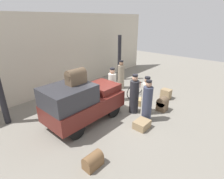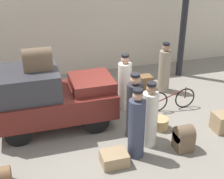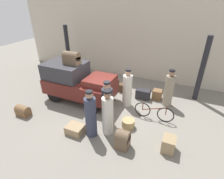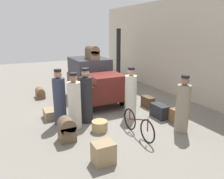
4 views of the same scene
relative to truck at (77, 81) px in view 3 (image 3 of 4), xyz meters
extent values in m
plane|color=gray|center=(1.68, -0.25, -0.98)|extent=(30.00, 30.00, 0.00)
cube|color=beige|center=(1.68, 3.83, 1.27)|extent=(16.00, 0.15, 4.50)
cylinder|color=black|center=(-2.21, 2.38, 0.60)|extent=(0.24, 0.24, 3.16)
cylinder|color=black|center=(5.43, 2.38, 0.60)|extent=(0.24, 0.24, 3.16)
cylinder|color=black|center=(1.22, 0.76, -0.62)|extent=(0.73, 0.12, 0.73)
cylinder|color=black|center=(1.22, -0.76, -0.62)|extent=(0.73, 0.12, 0.73)
cylinder|color=black|center=(-0.90, 0.76, -0.62)|extent=(0.73, 0.12, 0.73)
cylinder|color=black|center=(-0.90, -0.76, -0.62)|extent=(0.73, 0.12, 0.73)
cube|color=#591E19|center=(0.16, 0.00, -0.25)|extent=(3.42, 1.67, 0.70)
cube|color=#2D2D33|center=(-0.61, 0.00, 0.47)|extent=(1.88, 1.54, 0.75)
cube|color=#591E19|center=(1.27, 0.00, 0.26)|extent=(1.20, 1.30, 0.31)
torus|color=black|center=(4.32, -0.14, -0.64)|extent=(0.69, 0.04, 0.69)
torus|color=black|center=(3.36, -0.14, -0.64)|extent=(0.69, 0.04, 0.69)
cylinder|color=#591914|center=(3.84, -0.14, -0.47)|extent=(0.98, 0.04, 0.37)
cylinder|color=#591914|center=(3.36, -0.14, -0.46)|extent=(0.04, 0.04, 0.36)
cylinder|color=#591914|center=(4.32, -0.14, -0.44)|extent=(0.04, 0.04, 0.39)
cylinder|color=tan|center=(3.03, -1.05, -0.82)|extent=(0.50, 0.50, 0.33)
cylinder|color=gray|center=(4.20, 1.23, -0.23)|extent=(0.42, 0.42, 1.51)
sphere|color=#936B51|center=(4.20, 1.23, 0.65)|extent=(0.26, 0.26, 0.26)
cylinder|color=black|center=(4.20, 1.23, 0.78)|extent=(0.25, 0.25, 0.07)
cylinder|color=silver|center=(2.44, 0.43, -0.22)|extent=(0.42, 0.42, 1.54)
sphere|color=tan|center=(2.44, 0.43, 0.68)|extent=(0.26, 0.26, 0.26)
cylinder|color=black|center=(2.44, 0.43, 0.82)|extent=(0.25, 0.25, 0.07)
cylinder|color=#232328|center=(2.17, -1.17, -0.19)|extent=(0.43, 0.43, 1.58)
sphere|color=tan|center=(2.17, -1.17, 0.73)|extent=(0.26, 0.26, 0.26)
cylinder|color=black|center=(2.17, -1.17, 0.87)|extent=(0.25, 0.25, 0.07)
cylinder|color=silver|center=(2.42, -1.66, -0.22)|extent=(0.42, 0.42, 1.52)
sphere|color=#936B51|center=(2.42, -1.66, 0.67)|extent=(0.26, 0.26, 0.26)
cylinder|color=black|center=(2.42, -1.66, 0.80)|extent=(0.25, 0.25, 0.07)
cylinder|color=#33384C|center=(1.92, -2.02, -0.19)|extent=(0.41, 0.41, 1.58)
sphere|color=tan|center=(1.92, -2.02, 0.73)|extent=(0.26, 0.26, 0.26)
cylinder|color=black|center=(1.92, -2.02, 0.86)|extent=(0.24, 0.24, 0.07)
cube|color=#232328|center=(2.99, 1.34, -0.74)|extent=(0.70, 0.37, 0.48)
cube|color=#937A56|center=(4.66, -1.65, -0.72)|extent=(0.42, 0.51, 0.53)
cube|color=brown|center=(3.65, 1.59, -0.74)|extent=(0.44, 0.42, 0.49)
cube|color=brown|center=(-1.42, -2.18, -0.84)|extent=(0.60, 0.37, 0.28)
cylinder|color=brown|center=(-1.42, -2.18, -0.70)|extent=(0.60, 0.37, 0.37)
cube|color=#937A56|center=(1.30, -2.20, -0.82)|extent=(0.65, 0.52, 0.32)
cube|color=#4C3823|center=(1.88, 1.61, -0.76)|extent=(0.57, 0.33, 0.44)
cube|color=brown|center=(3.20, -2.14, -0.74)|extent=(0.45, 0.45, 0.48)
cylinder|color=brown|center=(3.20, -2.14, -0.50)|extent=(0.45, 0.45, 0.45)
cube|color=brown|center=(-0.18, 0.00, 1.04)|extent=(0.77, 0.42, 0.39)
cylinder|color=brown|center=(-0.18, 0.00, 1.23)|extent=(0.77, 0.42, 0.42)
camera|label=1|loc=(-4.08, -5.30, 3.24)|focal=28.00mm
camera|label=2|loc=(-0.49, -8.04, 4.05)|focal=50.00mm
camera|label=3|loc=(4.67, -6.32, 3.66)|focal=28.00mm
camera|label=4|loc=(8.89, -3.51, 2.13)|focal=35.00mm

